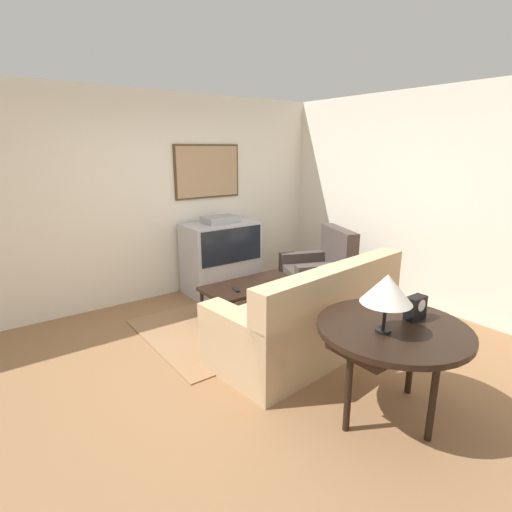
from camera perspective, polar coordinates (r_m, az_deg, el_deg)
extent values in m
plane|color=#8E6642|center=(4.08, -1.20, -14.07)|extent=(12.00, 12.00, 0.00)
cube|color=silver|center=(5.48, -14.42, 7.97)|extent=(12.00, 0.06, 2.70)
cube|color=#4C381E|center=(5.76, -6.95, 11.90)|extent=(1.01, 0.03, 0.74)
cube|color=tan|center=(5.75, -6.86, 11.89)|extent=(0.96, 0.01, 0.69)
cube|color=silver|center=(5.55, 21.64, 7.47)|extent=(0.06, 12.00, 2.70)
cube|color=#99704C|center=(4.89, -0.30, -8.78)|extent=(2.57, 1.64, 0.01)
cube|color=#B7B7BC|center=(5.76, -4.93, -2.77)|extent=(1.05, 0.58, 0.45)
cube|color=#B7B7BC|center=(5.63, -5.05, 2.02)|extent=(1.05, 0.58, 0.54)
cube|color=black|center=(5.39, -3.41, 1.46)|extent=(0.94, 0.01, 0.48)
cube|color=#9E9EA3|center=(5.57, -5.12, 5.20)|extent=(0.47, 0.32, 0.09)
cube|color=tan|center=(4.13, 6.98, -10.13)|extent=(2.04, 1.10, 0.47)
cube|color=tan|center=(3.75, 11.23, -5.10)|extent=(1.97, 0.41, 0.49)
cube|color=tan|center=(4.74, 13.90, -6.03)|extent=(0.33, 0.93, 0.63)
cube|color=tan|center=(3.56, -2.35, -13.03)|extent=(0.33, 0.93, 0.63)
cube|color=#877154|center=(4.19, 13.36, -4.11)|extent=(0.37, 0.15, 0.34)
cube|color=#877154|center=(3.54, 5.11, -7.41)|extent=(0.37, 0.15, 0.34)
cube|color=#473D38|center=(5.69, 8.51, -3.46)|extent=(1.08, 1.07, 0.38)
cube|color=#473D38|center=(5.69, 11.72, 1.22)|extent=(0.47, 0.82, 0.53)
cube|color=#473D38|center=(5.95, 7.30, -1.85)|extent=(0.83, 0.46, 0.52)
cube|color=#473D38|center=(5.38, 9.90, -3.83)|extent=(0.83, 0.46, 0.52)
cube|color=black|center=(4.84, -0.65, -4.23)|extent=(1.19, 0.60, 0.04)
cylinder|color=black|center=(4.44, -4.51, -8.97)|extent=(0.04, 0.04, 0.37)
cylinder|color=black|center=(5.06, 6.12, -5.90)|extent=(0.04, 0.04, 0.37)
cylinder|color=black|center=(4.84, -7.72, -6.95)|extent=(0.04, 0.04, 0.37)
cylinder|color=black|center=(5.41, 2.51, -4.38)|extent=(0.04, 0.04, 0.37)
cylinder|color=black|center=(3.13, 18.97, -9.77)|extent=(1.11, 1.11, 0.04)
cube|color=black|center=(3.16, 18.87, -10.79)|extent=(0.94, 0.44, 0.08)
cylinder|color=black|center=(3.06, 13.07, -17.87)|extent=(0.05, 0.05, 0.70)
cylinder|color=black|center=(3.61, 21.33, -13.05)|extent=(0.05, 0.05, 0.70)
cylinder|color=black|center=(3.15, 23.99, -17.86)|extent=(0.05, 0.05, 0.70)
cylinder|color=black|center=(2.99, 17.71, -10.10)|extent=(0.11, 0.11, 0.02)
cylinder|color=black|center=(2.92, 18.02, -6.67)|extent=(0.02, 0.02, 0.36)
cone|color=silver|center=(2.88, 18.21, -4.47)|extent=(0.36, 0.36, 0.20)
cube|color=black|center=(3.26, 21.81, -6.88)|extent=(0.17, 0.09, 0.18)
cylinder|color=white|center=(3.23, 22.59, -6.58)|extent=(0.09, 0.01, 0.09)
cube|color=black|center=(4.63, -2.93, -4.80)|extent=(0.09, 0.17, 0.02)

